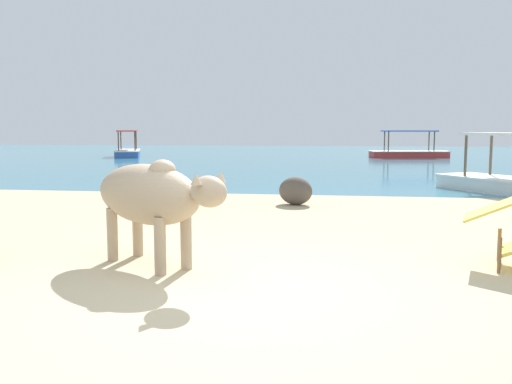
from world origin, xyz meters
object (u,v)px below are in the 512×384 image
Objects in this scene: cow at (150,196)px; boat_red at (409,152)px; deck_chair_near at (506,229)px; boat_blue at (128,151)px.

boat_red reaches higher than cow.
deck_chair_near is (3.45, 0.45, -0.32)m from cow.
boat_blue is at bearing 135.02° from deck_chair_near.
deck_chair_near is 23.94m from boat_blue.
boat_blue reaches higher than deck_chair_near.
deck_chair_near is at bearing 11.01° from boat_blue.
deck_chair_near is at bearing -103.75° from boat_red.
cow is 3.49m from deck_chair_near.
boat_red is at bearing 100.43° from deck_chair_near.
cow is 0.46× the size of boat_red.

